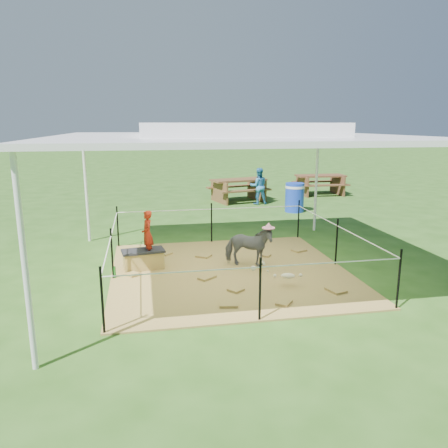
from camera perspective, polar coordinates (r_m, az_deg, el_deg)
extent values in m
plane|color=#2D5919|center=(8.74, 0.74, -6.31)|extent=(90.00, 90.00, 0.00)
cube|color=brown|center=(8.74, 0.74, -6.22)|extent=(4.60, 4.60, 0.03)
cylinder|color=silver|center=(11.28, -17.56, 4.28)|extent=(0.07, 0.07, 2.60)
cylinder|color=silver|center=(12.12, 11.95, 5.17)|extent=(0.07, 0.07, 2.60)
cylinder|color=silver|center=(5.50, -24.58, -5.01)|extent=(0.07, 0.07, 2.60)
cube|color=white|center=(8.26, 0.79, 11.26)|extent=(6.30, 6.30, 0.08)
cube|color=white|center=(8.25, 0.79, 12.30)|extent=(3.30, 3.30, 0.22)
cylinder|color=black|center=(10.62, -13.71, -0.39)|extent=(0.04, 0.04, 1.00)
cylinder|color=black|center=(10.73, -1.64, 0.12)|extent=(0.04, 0.04, 1.00)
cylinder|color=black|center=(11.30, 9.70, 0.59)|extent=(0.04, 0.04, 1.00)
cylinder|color=black|center=(8.45, -14.41, -3.85)|extent=(0.04, 0.04, 1.00)
cylinder|color=black|center=(9.29, 14.49, -2.34)|extent=(0.04, 0.04, 1.00)
cylinder|color=black|center=(6.33, -15.61, -9.66)|extent=(0.04, 0.04, 1.00)
cylinder|color=black|center=(6.52, 4.72, -8.55)|extent=(0.04, 0.04, 1.00)
cylinder|color=black|center=(7.41, 21.87, -6.78)|extent=(0.04, 0.04, 1.00)
cylinder|color=white|center=(10.66, -1.65, 1.95)|extent=(4.50, 0.02, 0.02)
cylinder|color=white|center=(6.40, 4.78, -5.63)|extent=(4.50, 0.02, 0.02)
cylinder|color=white|center=(9.20, 14.62, -0.24)|extent=(0.02, 4.50, 0.02)
cylinder|color=white|center=(8.36, -14.55, -1.55)|extent=(0.02, 4.50, 0.02)
cube|color=#AC863E|center=(8.96, -10.48, -4.67)|extent=(0.83, 0.50, 0.35)
cube|color=black|center=(8.91, -10.53, -3.47)|extent=(0.89, 0.55, 0.04)
imported|color=#AB2210|center=(8.79, -10.00, -0.65)|extent=(0.27, 0.37, 0.94)
cylinder|color=#1A7520|center=(8.58, -14.13, -6.12)|extent=(0.07, 0.07, 0.22)
imported|color=#535358|center=(8.91, 3.21, -2.96)|extent=(1.07, 0.73, 0.83)
cylinder|color=pink|center=(8.80, 3.25, 0.00)|extent=(0.26, 0.26, 0.12)
cylinder|color=#193CBD|center=(14.79, 9.20, 3.44)|extent=(0.81, 0.81, 0.96)
cube|color=brown|center=(16.61, 1.89, 4.44)|extent=(2.34, 1.92, 0.85)
cube|color=#53321C|center=(18.60, 12.43, 5.02)|extent=(2.00, 1.46, 0.83)
imported|color=teal|center=(16.02, 4.53, 4.95)|extent=(0.66, 0.53, 1.33)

